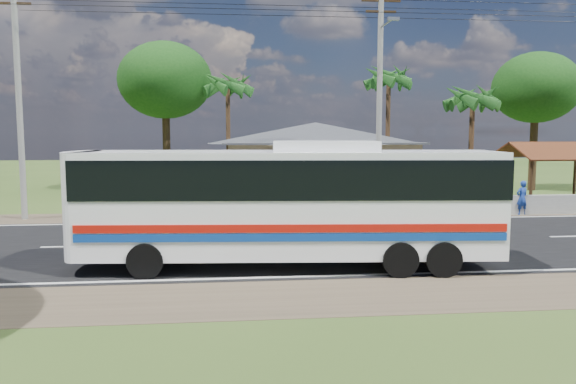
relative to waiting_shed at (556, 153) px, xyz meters
name	(u,v)px	position (x,y,z in m)	size (l,w,h in m)	color
ground	(342,242)	(-13.00, -8.50, -2.73)	(120.00, 120.00, 0.00)	#314A1A
road	(342,241)	(-13.00, -8.50, -2.72)	(120.00, 16.00, 0.03)	black
house	(315,153)	(-12.00, 4.50, -0.09)	(12.40, 10.00, 5.00)	tan
waiting_shed	(556,153)	(0.00, 0.00, 0.00)	(5.20, 4.48, 3.35)	#3B2815
concrete_barrier	(569,204)	(-1.00, -2.90, -2.28)	(7.00, 0.30, 0.90)	#9E9E99
utility_poles	(373,90)	(-10.33, -2.01, 3.04)	(32.80, 2.22, 11.00)	#9E9E99
palm_near	(473,98)	(-3.50, 2.50, 2.98)	(2.80, 2.80, 6.70)	#47301E
palm_mid	(389,79)	(-7.00, 7.00, 4.43)	(2.80, 2.80, 8.20)	#47301E
palm_far	(228,86)	(-17.00, 7.50, 3.95)	(2.80, 2.80, 7.70)	#47301E
tree_behind_house	(165,81)	(-21.00, 9.50, 4.39)	(6.00, 6.00, 9.61)	#47301E
tree_behind_shed	(536,88)	(3.00, 7.50, 3.95)	(5.60, 5.60, 9.02)	#47301E
coach_bus	(291,196)	(-15.23, -12.10, -0.67)	(11.78, 3.39, 3.61)	white
motorcycle	(296,200)	(-13.72, -0.61, -2.22)	(0.68, 1.95, 1.02)	black
person	(522,198)	(-3.40, -3.02, -1.93)	(0.58, 0.38, 1.60)	navy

